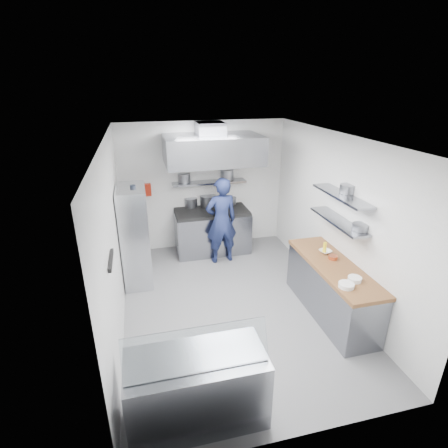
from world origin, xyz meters
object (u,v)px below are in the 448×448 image
object	(u,v)px
chef	(221,221)
display_case	(197,389)
gas_range	(212,232)
wire_rack	(135,236)

from	to	relation	value
chef	display_case	bearing A→B (deg)	65.23
gas_range	wire_rack	size ratio (longest dim) A/B	0.86
gas_range	wire_rack	bearing A→B (deg)	-150.98
wire_rack	display_case	size ratio (longest dim) A/B	1.23
wire_rack	display_case	world-z (taller)	wire_rack
chef	gas_range	bearing A→B (deg)	-87.64
gas_range	display_case	distance (m)	4.23
wire_rack	display_case	bearing A→B (deg)	-79.65
chef	wire_rack	xyz separation A→B (m)	(-1.72, -0.39, 0.02)
gas_range	wire_rack	xyz separation A→B (m)	(-1.63, -0.90, 0.48)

